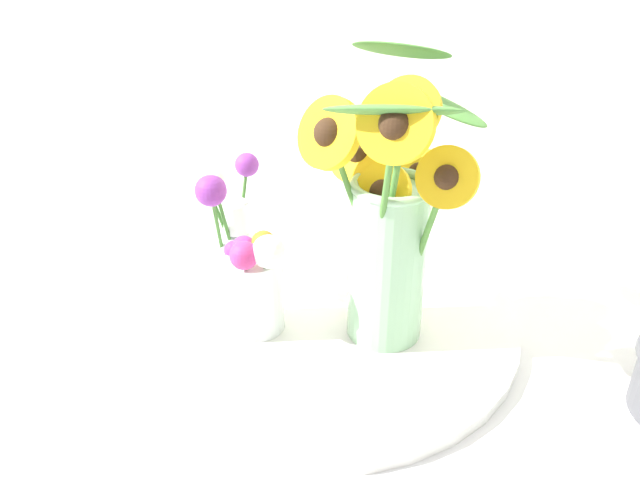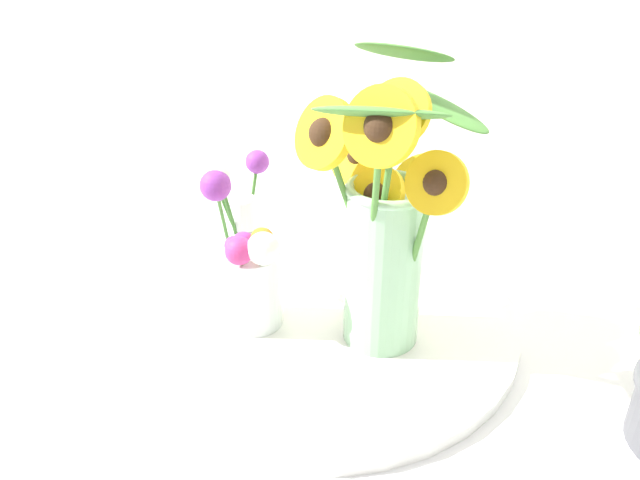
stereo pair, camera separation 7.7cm
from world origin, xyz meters
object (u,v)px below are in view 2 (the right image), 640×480
at_px(serving_tray, 320,316).
at_px(vase_small_center, 253,278).
at_px(mason_jar_sunflowers, 384,228).
at_px(vase_bulb_right, 242,234).

relative_size(serving_tray, vase_small_center, 3.53).
bearing_deg(mason_jar_sunflowers, serving_tray, -173.81).
bearing_deg(serving_tray, vase_small_center, -120.58).
relative_size(mason_jar_sunflowers, vase_small_center, 2.43).
bearing_deg(serving_tray, mason_jar_sunflowers, 6.19).
height_order(mason_jar_sunflowers, vase_small_center, mason_jar_sunflowers).
relative_size(serving_tray, vase_bulb_right, 2.61).
relative_size(serving_tray, mason_jar_sunflowers, 1.45).
bearing_deg(vase_bulb_right, mason_jar_sunflowers, 5.29).
bearing_deg(vase_small_center, vase_bulb_right, 145.18).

